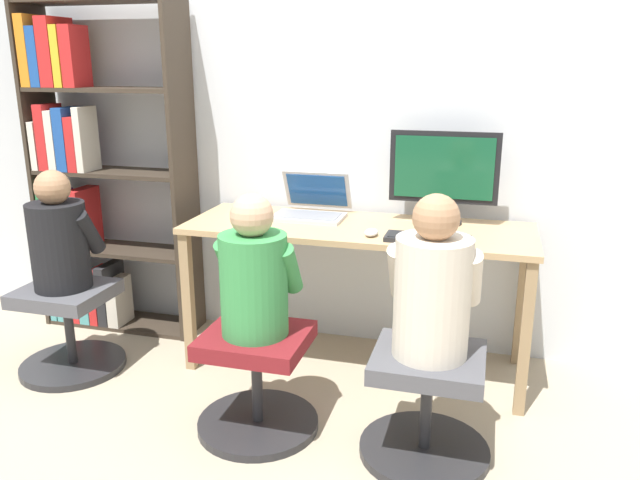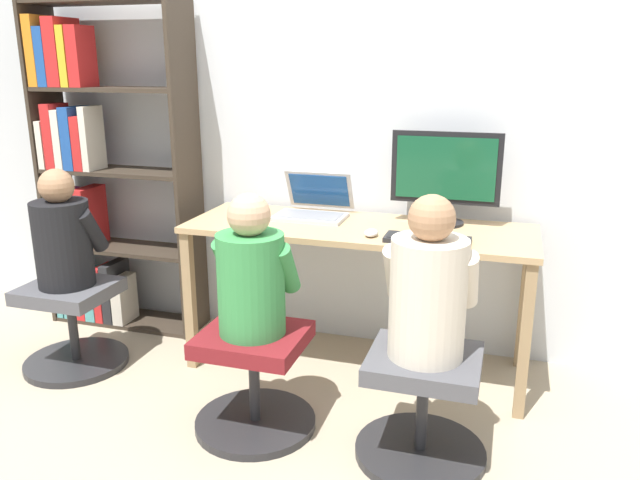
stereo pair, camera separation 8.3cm
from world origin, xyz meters
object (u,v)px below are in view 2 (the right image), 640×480
at_px(office_chair_right, 254,378).
at_px(person_at_laptop, 251,274).
at_px(laptop, 313,208).
at_px(person_at_monitor, 428,288).
at_px(office_chair_side, 73,324).
at_px(bookshelf, 94,179).
at_px(person_near_shelf, 63,236).
at_px(keyboard, 427,239).
at_px(office_chair_left, 422,405).
at_px(desktop_monitor, 445,176).

bearing_deg(office_chair_right, person_at_laptop, 90.00).
bearing_deg(person_at_laptop, laptop, 89.24).
distance_m(person_at_monitor, office_chair_side, 1.97).
height_order(bookshelf, person_near_shelf, bookshelf).
xyz_separation_m(bookshelf, office_chair_side, (0.21, -0.57, -0.67)).
relative_size(person_at_monitor, office_chair_side, 1.20).
bearing_deg(person_at_monitor, office_chair_right, -179.64).
height_order(keyboard, person_at_laptop, person_at_laptop).
relative_size(person_at_laptop, person_near_shelf, 1.00).
xyz_separation_m(office_chair_right, person_at_monitor, (0.74, 0.00, 0.50)).
bearing_deg(office_chair_left, person_at_laptop, 179.65).
xyz_separation_m(keyboard, person_at_monitor, (0.08, -0.50, -0.05)).
height_order(person_at_monitor, bookshelf, bookshelf).
relative_size(laptop, keyboard, 0.94).
distance_m(office_chair_right, office_chair_side, 1.18).
distance_m(laptop, person_at_monitor, 1.09).
bearing_deg(desktop_monitor, office_chair_left, -86.93).
distance_m(keyboard, office_chair_side, 1.91).
height_order(laptop, office_chair_side, laptop).
height_order(person_at_monitor, person_at_laptop, person_at_monitor).
bearing_deg(office_chair_right, bookshelf, 148.61).
xyz_separation_m(desktop_monitor, person_at_laptop, (-0.69, -0.86, -0.30)).
distance_m(office_chair_left, person_at_monitor, 0.50).
xyz_separation_m(office_chair_right, person_near_shelf, (-1.15, 0.26, 0.48)).
height_order(desktop_monitor, person_at_laptop, desktop_monitor).
height_order(laptop, keyboard, laptop).
xyz_separation_m(office_chair_left, person_at_monitor, (-0.00, 0.00, 0.50)).
bearing_deg(bookshelf, office_chair_left, -21.60).
distance_m(laptop, office_chair_right, 1.01).
distance_m(desktop_monitor, office_chair_right, 1.35).
relative_size(desktop_monitor, office_chair_left, 1.01).
relative_size(desktop_monitor, keyboard, 1.39).
relative_size(office_chair_left, office_chair_right, 1.00).
height_order(laptop, person_at_laptop, person_at_laptop).
bearing_deg(person_at_monitor, person_near_shelf, 172.22).
relative_size(office_chair_left, person_at_monitor, 0.83).
xyz_separation_m(desktop_monitor, person_at_monitor, (0.05, -0.86, -0.29)).
bearing_deg(person_near_shelf, person_at_laptop, -12.64).
bearing_deg(person_near_shelf, office_chair_right, -12.85).
relative_size(person_at_laptop, bookshelf, 0.32).
height_order(person_at_monitor, person_near_shelf, person_at_monitor).
height_order(laptop, office_chair_left, laptop).
xyz_separation_m(person_at_laptop, bookshelf, (-1.36, 0.83, 0.18)).
bearing_deg(laptop, person_near_shelf, -154.40).
distance_m(office_chair_right, person_near_shelf, 1.27).
bearing_deg(bookshelf, laptop, -0.50).
distance_m(office_chair_right, bookshelf, 1.73).
xyz_separation_m(keyboard, person_at_laptop, (-0.66, -0.50, -0.07)).
xyz_separation_m(laptop, office_chair_left, (0.73, -0.82, -0.59)).
relative_size(keyboard, office_chair_side, 0.73).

